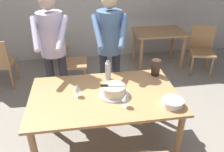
% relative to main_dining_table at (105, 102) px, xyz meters
% --- Properties ---
extents(ground_plane, '(14.00, 14.00, 0.00)m').
position_rel_main_dining_table_xyz_m(ground_plane, '(0.00, 0.00, -0.65)').
color(ground_plane, gray).
extents(main_dining_table, '(1.64, 0.99, 0.75)m').
position_rel_main_dining_table_xyz_m(main_dining_table, '(0.00, 0.00, 0.00)').
color(main_dining_table, tan).
rests_on(main_dining_table, ground_plane).
extents(cake_on_platter, '(0.34, 0.34, 0.11)m').
position_rel_main_dining_table_xyz_m(cake_on_platter, '(0.11, -0.01, 0.15)').
color(cake_on_platter, silver).
rests_on(cake_on_platter, main_dining_table).
extents(cake_knife, '(0.27, 0.06, 0.02)m').
position_rel_main_dining_table_xyz_m(cake_knife, '(0.04, -0.00, 0.22)').
color(cake_knife, silver).
rests_on(cake_knife, cake_on_platter).
extents(plate_stack, '(0.22, 0.22, 0.07)m').
position_rel_main_dining_table_xyz_m(plate_stack, '(0.67, -0.30, 0.13)').
color(plate_stack, white).
rests_on(plate_stack, main_dining_table).
extents(wine_glass_near, '(0.08, 0.08, 0.14)m').
position_rel_main_dining_table_xyz_m(wine_glass_near, '(0.19, -0.25, 0.20)').
color(wine_glass_near, silver).
rests_on(wine_glass_near, main_dining_table).
extents(wine_glass_far, '(0.08, 0.08, 0.14)m').
position_rel_main_dining_table_xyz_m(wine_glass_far, '(-0.29, 0.02, 0.20)').
color(wine_glass_far, silver).
rests_on(wine_glass_far, main_dining_table).
extents(water_bottle, '(0.07, 0.07, 0.25)m').
position_rel_main_dining_table_xyz_m(water_bottle, '(0.09, 0.33, 0.21)').
color(water_bottle, silver).
rests_on(water_bottle, main_dining_table).
extents(hurricane_lamp, '(0.11, 0.11, 0.21)m').
position_rel_main_dining_table_xyz_m(hurricane_lamp, '(0.70, 0.35, 0.21)').
color(hurricane_lamp, black).
rests_on(hurricane_lamp, main_dining_table).
extents(person_cutting_cake, '(0.47, 0.56, 1.72)m').
position_rel_main_dining_table_xyz_m(person_cutting_cake, '(0.16, 0.70, 0.42)').
color(person_cutting_cake, '#2D2D38').
rests_on(person_cutting_cake, ground_plane).
extents(person_standing_beside, '(0.47, 0.56, 1.72)m').
position_rel_main_dining_table_xyz_m(person_standing_beside, '(-0.57, 0.73, 0.42)').
color(person_standing_beside, '#2D2D38').
rests_on(person_standing_beside, ground_plane).
extents(background_table, '(1.00, 0.70, 0.74)m').
position_rel_main_dining_table_xyz_m(background_table, '(1.36, 2.07, -0.07)').
color(background_table, tan).
rests_on(background_table, ground_plane).
extents(background_chair_0, '(0.57, 0.57, 0.90)m').
position_rel_main_dining_table_xyz_m(background_chair_0, '(-0.75, 2.44, -0.16)').
color(background_chair_0, tan).
rests_on(background_chair_0, ground_plane).
extents(background_chair_1, '(0.55, 0.55, 0.90)m').
position_rel_main_dining_table_xyz_m(background_chair_1, '(2.10, 1.68, -0.16)').
color(background_chair_1, tan).
rests_on(background_chair_1, ground_plane).
extents(background_chair_3, '(0.46, 0.46, 0.90)m').
position_rel_main_dining_table_xyz_m(background_chair_3, '(-0.43, 1.51, -0.16)').
color(background_chair_3, tan).
rests_on(background_chair_3, ground_plane).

